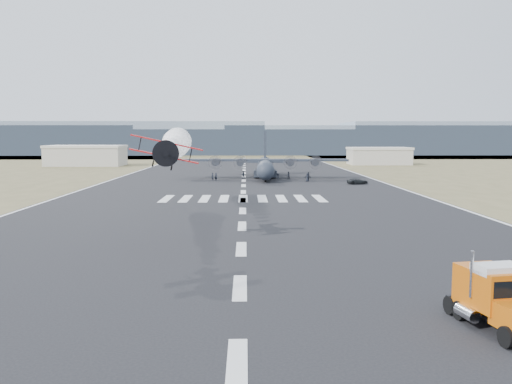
{
  "coord_description": "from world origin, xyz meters",
  "views": [
    {
      "loc": [
        0.38,
        -34.28,
        9.8
      ],
      "look_at": [
        1.47,
        21.41,
        4.0
      ],
      "focal_mm": 38.0,
      "sensor_mm": 36.0,
      "label": 1
    }
  ],
  "objects_px": {
    "support_vehicle": "(358,181)",
    "crew_f": "(308,177)",
    "hangar_right": "(379,156)",
    "semi_truck": "(497,297)",
    "crew_a": "(213,177)",
    "crew_g": "(216,177)",
    "hangar_left": "(86,155)",
    "transport_aircraft": "(265,166)",
    "crew_c": "(278,177)",
    "crew_e": "(307,177)",
    "crew_h": "(243,175)",
    "crew_d": "(308,175)",
    "crew_b": "(288,175)",
    "aerobatic_biplane": "(165,151)"
  },
  "relations": [
    {
      "from": "hangar_right",
      "to": "crew_f",
      "type": "bearing_deg",
      "value": -115.16
    },
    {
      "from": "support_vehicle",
      "to": "crew_h",
      "type": "height_order",
      "value": "crew_h"
    },
    {
      "from": "transport_aircraft",
      "to": "crew_d",
      "type": "bearing_deg",
      "value": -16.77
    },
    {
      "from": "crew_b",
      "to": "crew_c",
      "type": "height_order",
      "value": "crew_b"
    },
    {
      "from": "crew_g",
      "to": "crew_h",
      "type": "relative_size",
      "value": 0.94
    },
    {
      "from": "crew_b",
      "to": "crew_f",
      "type": "relative_size",
      "value": 0.96
    },
    {
      "from": "crew_f",
      "to": "crew_g",
      "type": "relative_size",
      "value": 1.0
    },
    {
      "from": "crew_b",
      "to": "transport_aircraft",
      "type": "bearing_deg",
      "value": -53.75
    },
    {
      "from": "aerobatic_biplane",
      "to": "crew_f",
      "type": "bearing_deg",
      "value": 67.49
    },
    {
      "from": "crew_a",
      "to": "crew_g",
      "type": "height_order",
      "value": "crew_g"
    },
    {
      "from": "hangar_right",
      "to": "crew_d",
      "type": "distance_m",
      "value": 68.89
    },
    {
      "from": "semi_truck",
      "to": "hangar_right",
      "type": "bearing_deg",
      "value": 68.47
    },
    {
      "from": "hangar_left",
      "to": "crew_e",
      "type": "xyz_separation_m",
      "value": [
        65.7,
        -63.48,
        -2.51
      ]
    },
    {
      "from": "transport_aircraft",
      "to": "crew_d",
      "type": "height_order",
      "value": "transport_aircraft"
    },
    {
      "from": "crew_c",
      "to": "crew_h",
      "type": "height_order",
      "value": "crew_h"
    },
    {
      "from": "support_vehicle",
      "to": "crew_e",
      "type": "relative_size",
      "value": 2.35
    },
    {
      "from": "support_vehicle",
      "to": "crew_f",
      "type": "height_order",
      "value": "crew_f"
    },
    {
      "from": "crew_a",
      "to": "crew_f",
      "type": "height_order",
      "value": "crew_f"
    },
    {
      "from": "support_vehicle",
      "to": "crew_h",
      "type": "bearing_deg",
      "value": 47.24
    },
    {
      "from": "crew_c",
      "to": "crew_h",
      "type": "relative_size",
      "value": 0.84
    },
    {
      "from": "semi_truck",
      "to": "crew_e",
      "type": "distance_m",
      "value": 89.28
    },
    {
      "from": "semi_truck",
      "to": "crew_d",
      "type": "bearing_deg",
      "value": 79.3
    },
    {
      "from": "crew_h",
      "to": "crew_c",
      "type": "bearing_deg",
      "value": 137.53
    },
    {
      "from": "hangar_right",
      "to": "semi_truck",
      "type": "height_order",
      "value": "hangar_right"
    },
    {
      "from": "semi_truck",
      "to": "transport_aircraft",
      "type": "height_order",
      "value": "transport_aircraft"
    },
    {
      "from": "aerobatic_biplane",
      "to": "crew_e",
      "type": "distance_m",
      "value": 69.9
    },
    {
      "from": "crew_f",
      "to": "crew_g",
      "type": "xyz_separation_m",
      "value": [
        -19.9,
        2.48,
        -0.0
      ]
    },
    {
      "from": "crew_d",
      "to": "crew_g",
      "type": "xyz_separation_m",
      "value": [
        -20.81,
        -4.7,
        0.06
      ]
    },
    {
      "from": "hangar_left",
      "to": "semi_truck",
      "type": "bearing_deg",
      "value": -66.91
    },
    {
      "from": "crew_g",
      "to": "crew_f",
      "type": "bearing_deg",
      "value": 20.59
    },
    {
      "from": "semi_truck",
      "to": "crew_a",
      "type": "xyz_separation_m",
      "value": [
        -19.93,
        91.51,
        -0.79
      ]
    },
    {
      "from": "hangar_left",
      "to": "transport_aircraft",
      "type": "distance_m",
      "value": 77.89
    },
    {
      "from": "crew_c",
      "to": "crew_g",
      "type": "xyz_separation_m",
      "value": [
        -13.59,
        -0.39,
        0.09
      ]
    },
    {
      "from": "support_vehicle",
      "to": "crew_f",
      "type": "relative_size",
      "value": 2.41
    },
    {
      "from": "hangar_left",
      "to": "crew_g",
      "type": "bearing_deg",
      "value": -53.05
    },
    {
      "from": "crew_d",
      "to": "crew_g",
      "type": "distance_m",
      "value": 21.33
    },
    {
      "from": "aerobatic_biplane",
      "to": "crew_d",
      "type": "height_order",
      "value": "aerobatic_biplane"
    },
    {
      "from": "aerobatic_biplane",
      "to": "crew_b",
      "type": "bearing_deg",
      "value": 71.78
    },
    {
      "from": "transport_aircraft",
      "to": "crew_b",
      "type": "height_order",
      "value": "transport_aircraft"
    },
    {
      "from": "support_vehicle",
      "to": "crew_c",
      "type": "distance_m",
      "value": 18.31
    },
    {
      "from": "hangar_left",
      "to": "crew_f",
      "type": "height_order",
      "value": "hangar_left"
    },
    {
      "from": "crew_d",
      "to": "crew_f",
      "type": "height_order",
      "value": "crew_f"
    },
    {
      "from": "aerobatic_biplane",
      "to": "support_vehicle",
      "type": "relative_size",
      "value": 1.53
    },
    {
      "from": "semi_truck",
      "to": "transport_aircraft",
      "type": "bearing_deg",
      "value": 84.91
    },
    {
      "from": "hangar_right",
      "to": "crew_h",
      "type": "bearing_deg",
      "value": -127.12
    },
    {
      "from": "aerobatic_biplane",
      "to": "crew_f",
      "type": "relative_size",
      "value": 3.7
    },
    {
      "from": "hangar_left",
      "to": "support_vehicle",
      "type": "distance_m",
      "value": 102.82
    },
    {
      "from": "support_vehicle",
      "to": "crew_a",
      "type": "xyz_separation_m",
      "value": [
        -30.01,
        8.8,
        0.27
      ]
    },
    {
      "from": "crew_e",
      "to": "transport_aircraft",
      "type": "bearing_deg",
      "value": -57.07
    },
    {
      "from": "crew_b",
      "to": "crew_e",
      "type": "xyz_separation_m",
      "value": [
        3.57,
        -7.02,
        0.06
      ]
    }
  ]
}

